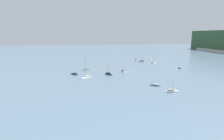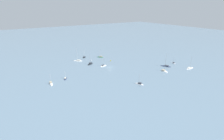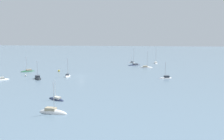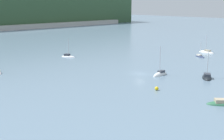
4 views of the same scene
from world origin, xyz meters
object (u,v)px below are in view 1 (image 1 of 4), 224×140
(sailboat_2, at_px, (155,86))
(sailboat_3, at_px, (74,74))
(sailboat_0, at_px, (123,72))
(sailboat_1, at_px, (141,61))
(sailboat_6, at_px, (87,77))
(mooring_buoy_0, at_px, (95,73))
(sailboat_7, at_px, (135,60))
(sailboat_5, at_px, (86,70))
(sailboat_9, at_px, (179,69))
(sailboat_10, at_px, (172,92))
(sailboat_4, at_px, (153,63))
(sailboat_11, at_px, (109,74))
(mooring_buoy_1, at_px, (107,68))
(sailboat_8, at_px, (150,59))

(sailboat_2, height_order, sailboat_3, sailboat_3)
(sailboat_0, relative_size, sailboat_1, 0.81)
(sailboat_1, xyz_separation_m, sailboat_6, (51.33, -50.66, 0.02))
(sailboat_2, bearing_deg, mooring_buoy_0, -23.42)
(sailboat_7, bearing_deg, sailboat_5, 60.78)
(sailboat_9, xyz_separation_m, sailboat_10, (44.14, -29.41, -0.04))
(sailboat_1, distance_m, sailboat_6, 72.12)
(sailboat_5, bearing_deg, sailboat_9, 128.64)
(sailboat_1, bearing_deg, sailboat_4, 95.24)
(sailboat_3, height_order, sailboat_11, sailboat_3)
(sailboat_11, distance_m, mooring_buoy_0, 9.22)
(sailboat_0, relative_size, sailboat_7, 1.53)
(sailboat_7, xyz_separation_m, sailboat_10, (94.94, -13.96, -0.00))
(sailboat_1, bearing_deg, sailboat_5, 1.00)
(mooring_buoy_0, bearing_deg, sailboat_10, 34.79)
(sailboat_11, bearing_deg, sailboat_1, 108.71)
(sailboat_7, height_order, sailboat_11, sailboat_11)
(sailboat_11, bearing_deg, sailboat_5, -174.70)
(sailboat_2, relative_size, sailboat_9, 0.82)
(sailboat_9, distance_m, sailboat_11, 51.20)
(sailboat_3, bearing_deg, sailboat_1, -101.19)
(sailboat_3, xyz_separation_m, mooring_buoy_0, (-0.69, 12.80, 0.28))
(sailboat_4, relative_size, sailboat_7, 1.74)
(sailboat_1, distance_m, sailboat_4, 11.62)
(sailboat_11, xyz_separation_m, mooring_buoy_1, (-18.38, 1.87, 0.32))
(sailboat_10, height_order, mooring_buoy_0, sailboat_10)
(sailboat_2, bearing_deg, sailboat_0, -49.25)
(sailboat_0, height_order, sailboat_11, sailboat_0)
(sailboat_2, distance_m, mooring_buoy_1, 48.13)
(sailboat_0, height_order, sailboat_5, sailboat_0)
(mooring_buoy_1, bearing_deg, sailboat_6, -33.41)
(sailboat_3, relative_size, sailboat_10, 1.06)
(sailboat_8, bearing_deg, sailboat_2, 159.07)
(sailboat_3, relative_size, sailboat_6, 0.71)
(sailboat_3, distance_m, mooring_buoy_1, 26.52)
(sailboat_0, height_order, sailboat_4, sailboat_4)
(sailboat_5, distance_m, sailboat_8, 75.44)
(sailboat_2, distance_m, sailboat_5, 53.86)
(sailboat_3, height_order, mooring_buoy_0, sailboat_3)
(sailboat_6, xyz_separation_m, mooring_buoy_0, (-9.82, 5.69, 0.23))
(sailboat_10, relative_size, sailboat_11, 0.98)
(sailboat_4, bearing_deg, sailboat_6, -138.20)
(sailboat_3, bearing_deg, sailboat_0, -133.89)
(sailboat_5, bearing_deg, sailboat_2, 82.82)
(sailboat_8, bearing_deg, sailboat_5, 122.58)
(mooring_buoy_0, bearing_deg, sailboat_8, 132.22)
(mooring_buoy_1, bearing_deg, sailboat_10, 19.35)
(sailboat_0, distance_m, mooring_buoy_1, 14.91)
(mooring_buoy_0, bearing_deg, sailboat_4, 121.78)
(sailboat_9, xyz_separation_m, mooring_buoy_1, (-11.11, -48.81, 0.28))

